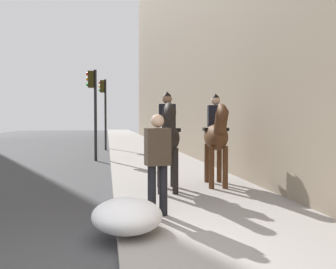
# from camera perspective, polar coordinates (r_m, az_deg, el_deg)

# --- Properties ---
(sidewalk_slab) EXTENTS (120.00, 3.51, 0.12)m
(sidewalk_slab) POSITION_cam_1_polar(r_m,az_deg,el_deg) (4.84, 14.78, -17.88)
(sidewalk_slab) COLOR gray
(sidewalk_slab) RESTS_ON ground
(mounted_horse_near) EXTENTS (2.15, 0.74, 2.26)m
(mounted_horse_near) POSITION_cam_1_polar(r_m,az_deg,el_deg) (8.29, -0.10, -0.25)
(mounted_horse_near) COLOR black
(mounted_horse_near) RESTS_ON sidewalk_slab
(mounted_horse_far) EXTENTS (2.15, 0.78, 2.26)m
(mounted_horse_far) POSITION_cam_1_polar(r_m,az_deg,el_deg) (9.02, 7.49, -0.07)
(mounted_horse_far) COLOR #4C2B16
(mounted_horse_far) RESTS_ON sidewalk_slab
(pedestrian_greeting) EXTENTS (0.31, 0.43, 1.70)m
(pedestrian_greeting) POSITION_cam_1_polar(r_m,az_deg,el_deg) (6.14, -1.63, -3.61)
(pedestrian_greeting) COLOR black
(pedestrian_greeting) RESTS_ON sidewalk_slab
(traffic_light_near_curb) EXTENTS (0.20, 0.44, 3.84)m
(traffic_light_near_curb) POSITION_cam_1_polar(r_m,az_deg,el_deg) (15.82, -11.51, 5.26)
(traffic_light_near_curb) COLOR black
(traffic_light_near_curb) RESTS_ON ground
(traffic_light_far_curb) EXTENTS (0.20, 0.44, 4.06)m
(traffic_light_far_curb) POSITION_cam_1_polar(r_m,az_deg,el_deg) (21.45, -9.90, 4.83)
(traffic_light_far_curb) COLOR black
(traffic_light_far_curb) RESTS_ON ground
(snow_pile_near) EXTENTS (1.32, 1.02, 0.46)m
(snow_pile_near) POSITION_cam_1_polar(r_m,az_deg,el_deg) (5.45, -6.37, -12.35)
(snow_pile_near) COLOR white
(snow_pile_near) RESTS_ON sidewalk_slab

